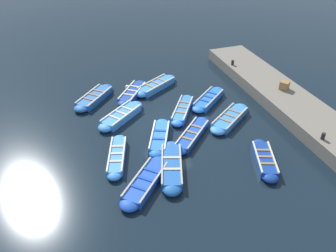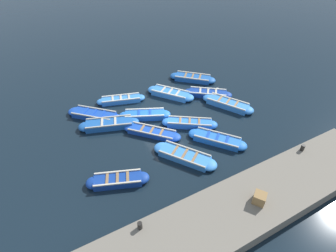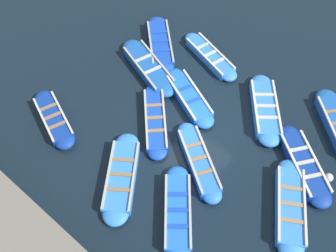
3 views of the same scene
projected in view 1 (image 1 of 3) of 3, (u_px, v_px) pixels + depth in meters
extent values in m
plane|color=black|center=(167.00, 126.00, 18.81)|extent=(120.00, 120.00, 0.00)
cube|color=blue|center=(182.00, 110.00, 19.82)|extent=(2.20, 2.77, 0.38)
ellipsoid|color=blue|center=(187.00, 99.00, 20.93)|extent=(1.00, 1.01, 0.38)
ellipsoid|color=blue|center=(177.00, 123.00, 18.70)|extent=(1.00, 1.01, 0.38)
cube|color=#B2AD9E|center=(177.00, 106.00, 19.76)|extent=(1.59, 2.34, 0.07)
cube|color=#B2AD9E|center=(188.00, 108.00, 19.62)|extent=(1.59, 2.34, 0.07)
cube|color=olive|center=(185.00, 102.00, 20.17)|extent=(0.64, 0.49, 0.04)
cube|color=olive|center=(183.00, 107.00, 19.70)|extent=(0.64, 0.49, 0.04)
cube|color=olive|center=(180.00, 112.00, 19.22)|extent=(0.64, 0.49, 0.04)
cube|color=#3884E0|center=(156.00, 86.00, 22.35)|extent=(2.91, 2.25, 0.40)
ellipsoid|color=#3884E0|center=(169.00, 79.00, 23.24)|extent=(1.21, 1.20, 0.40)
ellipsoid|color=#3884E0|center=(142.00, 94.00, 21.47)|extent=(1.21, 1.20, 0.40)
cube|color=beige|center=(151.00, 81.00, 22.45)|extent=(2.43, 1.48, 0.07)
cube|color=beige|center=(161.00, 85.00, 21.99)|extent=(2.43, 1.48, 0.07)
cube|color=#9E7A51|center=(162.00, 80.00, 22.60)|extent=(0.54, 0.78, 0.04)
cube|color=#9E7A51|center=(156.00, 83.00, 22.23)|extent=(0.54, 0.78, 0.04)
cube|color=#9E7A51|center=(150.00, 86.00, 21.85)|extent=(0.54, 0.78, 0.04)
cube|color=#1947B7|center=(192.00, 135.00, 17.82)|extent=(2.67, 2.62, 0.31)
ellipsoid|color=#1947B7|center=(202.00, 121.00, 18.89)|extent=(1.06, 1.06, 0.31)
ellipsoid|color=#1947B7|center=(181.00, 150.00, 16.75)|extent=(1.06, 1.06, 0.31)
cube|color=#B2AD9E|center=(186.00, 130.00, 17.85)|extent=(2.12, 2.05, 0.07)
cube|color=#B2AD9E|center=(198.00, 134.00, 17.58)|extent=(2.12, 2.05, 0.07)
cube|color=olive|center=(197.00, 126.00, 18.18)|extent=(0.59, 0.61, 0.04)
cube|color=olive|center=(192.00, 132.00, 17.72)|extent=(0.59, 0.61, 0.04)
cube|color=olive|center=(187.00, 138.00, 17.27)|extent=(0.59, 0.61, 0.04)
cube|color=navy|center=(132.00, 93.00, 21.55)|extent=(2.32, 2.68, 0.36)
ellipsoid|color=navy|center=(140.00, 84.00, 22.60)|extent=(1.13, 1.14, 0.36)
ellipsoid|color=navy|center=(124.00, 103.00, 20.50)|extent=(1.13, 1.14, 0.36)
cube|color=silver|center=(127.00, 89.00, 21.52)|extent=(1.67, 2.16, 0.07)
cube|color=silver|center=(138.00, 91.00, 21.33)|extent=(1.67, 2.16, 0.07)
cube|color=beige|center=(136.00, 86.00, 21.88)|extent=(0.69, 0.57, 0.04)
cube|color=beige|center=(132.00, 90.00, 21.43)|extent=(0.69, 0.57, 0.04)
cube|color=beige|center=(129.00, 95.00, 20.99)|extent=(0.69, 0.57, 0.04)
cube|color=#1E59AD|center=(171.00, 166.00, 15.66)|extent=(1.84, 3.05, 0.40)
ellipsoid|color=#1E59AD|center=(171.00, 148.00, 16.85)|extent=(1.13, 1.15, 0.40)
ellipsoid|color=#1E59AD|center=(172.00, 189.00, 14.48)|extent=(1.13, 1.15, 0.40)
cube|color=#B2AD9E|center=(162.00, 163.00, 15.52)|extent=(0.99, 2.71, 0.07)
cube|color=#B2AD9E|center=(181.00, 163.00, 15.53)|extent=(0.99, 2.71, 0.07)
cube|color=beige|center=(171.00, 157.00, 15.87)|extent=(0.85, 0.40, 0.04)
cube|color=beige|center=(172.00, 169.00, 15.20)|extent=(0.85, 0.40, 0.04)
cube|color=#1E59AD|center=(94.00, 98.00, 21.05)|extent=(2.60, 2.70, 0.38)
ellipsoid|color=#1E59AD|center=(106.00, 88.00, 22.09)|extent=(1.32, 1.32, 0.38)
ellipsoid|color=#1E59AD|center=(82.00, 108.00, 20.02)|extent=(1.32, 1.32, 0.38)
cube|color=beige|center=(88.00, 93.00, 21.07)|extent=(1.89, 2.04, 0.07)
cube|color=beige|center=(100.00, 96.00, 20.77)|extent=(1.89, 2.04, 0.07)
cube|color=olive|center=(99.00, 91.00, 21.37)|extent=(0.74, 0.70, 0.04)
cube|color=olive|center=(94.00, 95.00, 20.93)|extent=(0.74, 0.70, 0.04)
cube|color=olive|center=(89.00, 99.00, 20.49)|extent=(0.74, 0.70, 0.04)
cube|color=blue|center=(160.00, 137.00, 17.57)|extent=(1.86, 2.73, 0.37)
ellipsoid|color=blue|center=(162.00, 124.00, 18.64)|extent=(1.06, 1.08, 0.37)
ellipsoid|color=blue|center=(157.00, 153.00, 16.51)|extent=(1.06, 1.08, 0.37)
cube|color=silver|center=(152.00, 134.00, 17.48)|extent=(1.13, 2.36, 0.07)
cube|color=silver|center=(167.00, 135.00, 17.42)|extent=(1.13, 2.36, 0.07)
cube|color=#1947B7|center=(160.00, 130.00, 17.76)|extent=(0.75, 0.44, 0.04)
cube|color=#1947B7|center=(159.00, 139.00, 17.15)|extent=(0.75, 0.44, 0.04)
cube|color=#3884E0|center=(230.00, 118.00, 19.10)|extent=(2.85, 2.43, 0.35)
ellipsoid|color=#3884E0|center=(240.00, 108.00, 20.03)|extent=(1.30, 1.29, 0.35)
ellipsoid|color=#3884E0|center=(218.00, 130.00, 18.17)|extent=(1.30, 1.29, 0.35)
cube|color=#B2AD9E|center=(223.00, 113.00, 19.19)|extent=(2.28, 1.65, 0.07)
cube|color=#B2AD9E|center=(237.00, 118.00, 18.76)|extent=(2.28, 1.65, 0.07)
cube|color=olive|center=(235.00, 111.00, 19.38)|extent=(0.62, 0.79, 0.04)
cube|color=olive|center=(230.00, 116.00, 18.99)|extent=(0.62, 0.79, 0.04)
cube|color=olive|center=(225.00, 120.00, 18.59)|extent=(0.62, 0.79, 0.04)
cube|color=blue|center=(208.00, 99.00, 20.89)|extent=(2.65, 2.40, 0.36)
ellipsoid|color=blue|center=(217.00, 91.00, 21.83)|extent=(1.18, 1.17, 0.36)
ellipsoid|color=blue|center=(199.00, 109.00, 19.94)|extent=(1.18, 1.17, 0.36)
cube|color=#B2AD9E|center=(203.00, 95.00, 20.94)|extent=(2.09, 1.74, 0.07)
cube|color=#B2AD9E|center=(215.00, 98.00, 20.59)|extent=(2.09, 1.74, 0.07)
cube|color=#1947B7|center=(213.00, 93.00, 21.17)|extent=(0.61, 0.70, 0.04)
cube|color=#1947B7|center=(209.00, 97.00, 20.77)|extent=(0.61, 0.70, 0.04)
cube|color=#1947B7|center=(205.00, 101.00, 20.37)|extent=(0.61, 0.70, 0.04)
cube|color=navy|center=(264.00, 160.00, 16.08)|extent=(1.64, 2.54, 0.38)
ellipsoid|color=navy|center=(260.00, 145.00, 17.06)|extent=(1.01, 1.02, 0.38)
ellipsoid|color=navy|center=(270.00, 177.00, 15.10)|extent=(1.01, 1.02, 0.38)
cube|color=beige|center=(257.00, 156.00, 15.96)|extent=(0.91, 2.22, 0.07)
cube|color=beige|center=(273.00, 156.00, 15.94)|extent=(0.91, 2.22, 0.07)
cube|color=olive|center=(263.00, 150.00, 16.38)|extent=(0.74, 0.39, 0.04)
cube|color=olive|center=(265.00, 157.00, 15.96)|extent=(0.74, 0.39, 0.04)
cube|color=olive|center=(267.00, 163.00, 15.54)|extent=(0.74, 0.39, 0.04)
cube|color=#1947B7|center=(146.00, 182.00, 14.86)|extent=(2.66, 2.73, 0.34)
ellipsoid|color=#1947B7|center=(159.00, 163.00, 15.92)|extent=(1.28, 1.28, 0.34)
ellipsoid|color=#1947B7|center=(130.00, 204.00, 13.79)|extent=(1.28, 1.28, 0.34)
cube|color=#B2AD9E|center=(137.00, 176.00, 14.89)|extent=(1.97, 2.08, 0.07)
cube|color=#B2AD9E|center=(154.00, 181.00, 14.59)|extent=(1.97, 2.08, 0.07)
cube|color=#1947B7|center=(151.00, 170.00, 15.20)|extent=(0.72, 0.69, 0.04)
cube|color=#1947B7|center=(145.00, 179.00, 14.75)|extent=(0.72, 0.69, 0.04)
cube|color=#1947B7|center=(139.00, 188.00, 14.29)|extent=(0.72, 0.69, 0.04)
cube|color=#3884E0|center=(117.00, 156.00, 16.34)|extent=(1.52, 2.82, 0.33)
ellipsoid|color=#3884E0|center=(119.00, 140.00, 17.45)|extent=(0.88, 0.90, 0.33)
ellipsoid|color=#3884E0|center=(114.00, 175.00, 15.22)|extent=(0.88, 0.90, 0.33)
cube|color=silver|center=(110.00, 153.00, 16.21)|extent=(0.85, 2.57, 0.07)
cube|color=silver|center=(124.00, 153.00, 16.23)|extent=(0.85, 2.57, 0.07)
cube|color=beige|center=(118.00, 146.00, 16.70)|extent=(0.68, 0.33, 0.04)
cube|color=beige|center=(117.00, 153.00, 16.23)|extent=(0.68, 0.33, 0.04)
cube|color=beige|center=(116.00, 161.00, 15.76)|extent=(0.68, 0.33, 0.04)
cube|color=#3884E0|center=(121.00, 116.00, 19.29)|extent=(2.72, 2.45, 0.39)
ellipsoid|color=#3884E0|center=(135.00, 106.00, 20.23)|extent=(1.26, 1.26, 0.39)
ellipsoid|color=#3884E0|center=(106.00, 127.00, 18.34)|extent=(1.26, 1.26, 0.39)
cube|color=silver|center=(115.00, 110.00, 19.35)|extent=(2.13, 1.73, 0.07)
cube|color=silver|center=(127.00, 115.00, 18.96)|extent=(2.13, 1.73, 0.07)
cube|color=beige|center=(127.00, 108.00, 19.56)|extent=(0.64, 0.74, 0.04)
cube|color=beige|center=(121.00, 113.00, 19.16)|extent=(0.64, 0.74, 0.04)
cube|color=beige|center=(115.00, 117.00, 18.76)|extent=(0.64, 0.74, 0.04)
cube|color=slate|center=(283.00, 98.00, 20.68)|extent=(2.92, 15.80, 0.76)
cylinder|color=black|center=(323.00, 136.00, 16.42)|extent=(0.20, 0.20, 0.35)
cylinder|color=black|center=(233.00, 63.00, 23.72)|extent=(0.20, 0.20, 0.35)
cube|color=olive|center=(284.00, 85.00, 20.68)|extent=(0.72, 0.72, 0.51)
sphere|color=silver|center=(175.00, 155.00, 16.48)|extent=(0.26, 0.26, 0.26)
sphere|color=silver|center=(127.00, 87.00, 22.25)|extent=(0.33, 0.33, 0.33)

